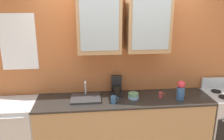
{
  "coord_description": "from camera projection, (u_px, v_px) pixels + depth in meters",
  "views": [
    {
      "loc": [
        -0.5,
        -3.16,
        2.33
      ],
      "look_at": [
        -0.17,
        0.0,
        1.36
      ],
      "focal_mm": 37.96,
      "sensor_mm": 36.0,
      "label": 1
    }
  ],
  "objects": [
    {
      "name": "coffee_maker",
      "position": [
        117.0,
        88.0,
        3.61
      ],
      "size": [
        0.17,
        0.2,
        0.29
      ],
      "color": "black",
      "rests_on": "counter"
    },
    {
      "name": "cup_near_sink",
      "position": [
        113.0,
        99.0,
        3.33
      ],
      "size": [
        0.12,
        0.08,
        0.1
      ],
      "color": "#38608C",
      "rests_on": "counter"
    },
    {
      "name": "counter",
      "position": [
        123.0,
        126.0,
        3.61
      ],
      "size": [
        2.57,
        0.65,
        0.91
      ],
      "color": "#A87F56",
      "rests_on": "ground_plane"
    },
    {
      "name": "back_wall_unit",
      "position": [
        121.0,
        59.0,
        3.62
      ],
      "size": [
        4.83,
        0.49,
        2.52
      ],
      "color": "#B76638",
      "rests_on": "ground_plane"
    },
    {
      "name": "dishwasher",
      "position": [
        16.0,
        132.0,
        3.45
      ],
      "size": [
        0.62,
        0.63,
        0.91
      ],
      "color": "silver",
      "rests_on": "ground_plane"
    },
    {
      "name": "bowl_stack",
      "position": [
        133.0,
        96.0,
        3.48
      ],
      "size": [
        0.16,
        0.16,
        0.08
      ],
      "color": "#8CB7E0",
      "rests_on": "counter"
    },
    {
      "name": "cup_near_bowls",
      "position": [
        161.0,
        95.0,
        3.5
      ],
      "size": [
        0.1,
        0.06,
        0.09
      ],
      "color": "#993838",
      "rests_on": "counter"
    },
    {
      "name": "sink_faucet",
      "position": [
        86.0,
        98.0,
        3.45
      ],
      "size": [
        0.43,
        0.36,
        0.25
      ],
      "color": "#2D2D30",
      "rests_on": "counter"
    },
    {
      "name": "vase",
      "position": [
        181.0,
        90.0,
        3.43
      ],
      "size": [
        0.11,
        0.11,
        0.29
      ],
      "color": "#33598C",
      "rests_on": "counter"
    }
  ]
}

